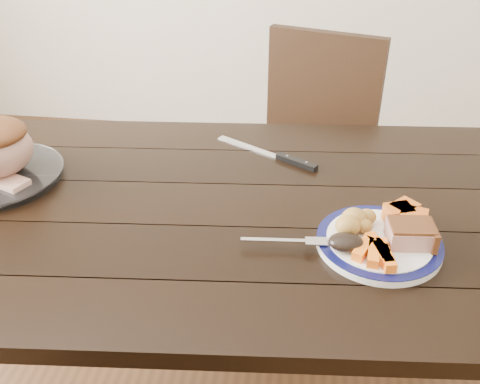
# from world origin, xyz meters

# --- Properties ---
(dining_table) EXTENTS (1.67, 1.03, 0.75)m
(dining_table) POSITION_xyz_m (0.00, 0.00, 0.66)
(dining_table) COLOR black
(dining_table) RESTS_ON ground
(chair_far) EXTENTS (0.53, 0.53, 0.93)m
(chair_far) POSITION_xyz_m (0.24, 0.73, 0.52)
(chair_far) COLOR black
(chair_far) RESTS_ON ground
(dinner_plate) EXTENTS (0.26, 0.26, 0.02)m
(dinner_plate) POSITION_xyz_m (0.38, -0.11, 0.76)
(dinner_plate) COLOR white
(dinner_plate) RESTS_ON dining_table
(plate_rim) EXTENTS (0.26, 0.26, 0.02)m
(plate_rim) POSITION_xyz_m (0.38, -0.11, 0.77)
(plate_rim) COLOR #0C0E3E
(plate_rim) RESTS_ON dinner_plate
(pork_slice) EXTENTS (0.09, 0.08, 0.04)m
(pork_slice) POSITION_xyz_m (0.44, -0.12, 0.79)
(pork_slice) COLOR tan
(pork_slice) RESTS_ON dinner_plate
(roasted_potatoes) EXTENTS (0.09, 0.09, 0.05)m
(roasted_potatoes) POSITION_xyz_m (0.33, -0.09, 0.79)
(roasted_potatoes) COLOR gold
(roasted_potatoes) RESTS_ON dinner_plate
(carrot_batons) EXTENTS (0.08, 0.11, 0.02)m
(carrot_batons) POSITION_xyz_m (0.37, -0.17, 0.78)
(carrot_batons) COLOR orange
(carrot_batons) RESTS_ON dinner_plate
(pumpkin_wedges) EXTENTS (0.09, 0.09, 0.04)m
(pumpkin_wedges) POSITION_xyz_m (0.44, -0.05, 0.79)
(pumpkin_wedges) COLOR orange
(pumpkin_wedges) RESTS_ON dinner_plate
(dark_mushroom) EXTENTS (0.07, 0.05, 0.03)m
(dark_mushroom) POSITION_xyz_m (0.31, -0.16, 0.79)
(dark_mushroom) COLOR black
(dark_mushroom) RESTS_ON dinner_plate
(fork) EXTENTS (0.18, 0.03, 0.00)m
(fork) POSITION_xyz_m (0.20, -0.15, 0.77)
(fork) COLOR silver
(fork) RESTS_ON dinner_plate
(cut_slice) EXTENTS (0.09, 0.08, 0.02)m
(cut_slice) POSITION_xyz_m (-0.47, -0.01, 0.78)
(cut_slice) COLOR tan
(cut_slice) RESTS_ON serving_platter
(carving_knife) EXTENTS (0.29, 0.18, 0.01)m
(carving_knife) POSITION_xyz_m (0.17, 0.24, 0.76)
(carving_knife) COLOR silver
(carving_knife) RESTS_ON dining_table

